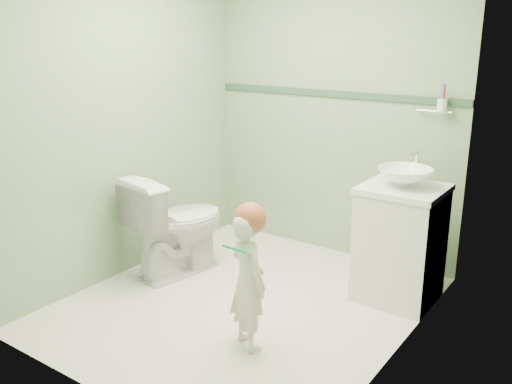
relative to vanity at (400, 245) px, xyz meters
The scene contains 12 objects.
ground 1.16m from the vanity, 140.19° to the right, with size 2.50×2.50×0.00m, color beige.
room_shell 1.35m from the vanity, 140.19° to the right, with size 2.50×2.54×2.40m.
trim_stripe 1.38m from the vanity, 147.36° to the left, with size 2.20×0.02×0.05m, color #31513B.
vanity is the anchor object (origin of this frame).
counter 0.41m from the vanity, ahead, with size 0.54×0.52×0.04m, color white.
basin 0.49m from the vanity, ahead, with size 0.37×0.37×0.13m, color white.
faucet 0.60m from the vanity, 90.00° to the left, with size 0.03×0.13×0.18m.
cup_holder 1.05m from the vanity, 83.75° to the left, with size 0.26×0.07×0.21m.
toilet 1.68m from the vanity, 160.55° to the right, with size 0.45×0.79×0.81m, color white.
toddler 1.23m from the vanity, 114.16° to the right, with size 0.31×0.20×0.84m, color beige.
hair_cap 1.27m from the vanity, 114.64° to the right, with size 0.19×0.19×0.19m, color #AA4F33.
teal_toothbrush 1.38m from the vanity, 111.07° to the right, with size 0.12×0.14×0.08m.
Camera 1 is at (2.09, -2.84, 1.85)m, focal length 39.06 mm.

